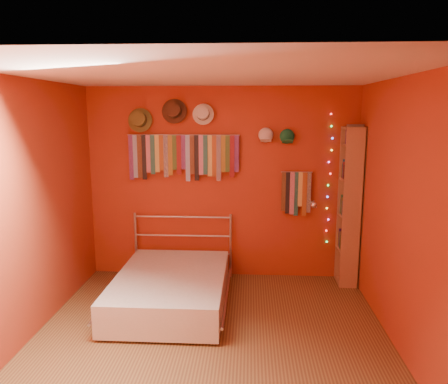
% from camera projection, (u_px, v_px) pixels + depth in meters
% --- Properties ---
extents(ground, '(3.50, 3.50, 0.00)m').
position_uv_depth(ground, '(210.00, 340.00, 4.23)').
color(ground, '#57341D').
rests_on(ground, ground).
extents(back_wall, '(3.50, 0.02, 2.50)m').
position_uv_depth(back_wall, '(222.00, 184.00, 5.72)').
color(back_wall, '#983E18').
rests_on(back_wall, ground).
extents(right_wall, '(0.02, 3.50, 2.50)m').
position_uv_depth(right_wall, '(404.00, 217.00, 3.90)').
color(right_wall, '#983E18').
rests_on(right_wall, ground).
extents(left_wall, '(0.02, 3.50, 2.50)m').
position_uv_depth(left_wall, '(24.00, 212.00, 4.10)').
color(left_wall, '#983E18').
rests_on(left_wall, ground).
extents(ceiling, '(3.50, 3.50, 0.02)m').
position_uv_depth(ceiling, '(208.00, 74.00, 3.77)').
color(ceiling, white).
rests_on(ceiling, back_wall).
extents(tie_rack, '(1.45, 0.03, 0.60)m').
position_uv_depth(tie_rack, '(183.00, 155.00, 5.61)').
color(tie_rack, '#ABABB0').
rests_on(tie_rack, back_wall).
extents(small_tie_rack, '(0.40, 0.03, 0.58)m').
position_uv_depth(small_tie_rack, '(296.00, 192.00, 5.61)').
color(small_tie_rack, '#ABABB0').
rests_on(small_tie_rack, back_wall).
extents(fedora_olive, '(0.31, 0.17, 0.31)m').
position_uv_depth(fedora_olive, '(139.00, 120.00, 5.53)').
color(fedora_olive, brown).
rests_on(fedora_olive, back_wall).
extents(fedora_brown, '(0.32, 0.17, 0.31)m').
position_uv_depth(fedora_brown, '(174.00, 110.00, 5.48)').
color(fedora_brown, '#472819').
rests_on(fedora_brown, back_wall).
extents(fedora_white, '(0.27, 0.15, 0.27)m').
position_uv_depth(fedora_white, '(203.00, 114.00, 5.47)').
color(fedora_white, silver).
rests_on(fedora_white, back_wall).
extents(cap_white, '(0.18, 0.23, 0.18)m').
position_uv_depth(cap_white, '(266.00, 135.00, 5.52)').
color(cap_white, white).
rests_on(cap_white, back_wall).
extents(cap_green, '(0.18, 0.23, 0.18)m').
position_uv_depth(cap_green, '(287.00, 136.00, 5.50)').
color(cap_green, '#16673A').
rests_on(cap_green, back_wall).
extents(fairy_lights, '(0.06, 0.02, 1.68)m').
position_uv_depth(fairy_lights, '(329.00, 180.00, 5.58)').
color(fairy_lights, '#FF3333').
rests_on(fairy_lights, back_wall).
extents(reading_lamp, '(0.08, 0.34, 0.10)m').
position_uv_depth(reading_lamp, '(313.00, 204.00, 5.44)').
color(reading_lamp, '#ABABB0').
rests_on(reading_lamp, back_wall).
extents(bookshelf, '(0.25, 0.34, 2.00)m').
position_uv_depth(bookshelf, '(353.00, 206.00, 5.45)').
color(bookshelf, '#976444').
rests_on(bookshelf, ground).
extents(bed, '(1.30, 1.79, 0.86)m').
position_uv_depth(bed, '(171.00, 288.00, 4.95)').
color(bed, '#ABABB0').
rests_on(bed, ground).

